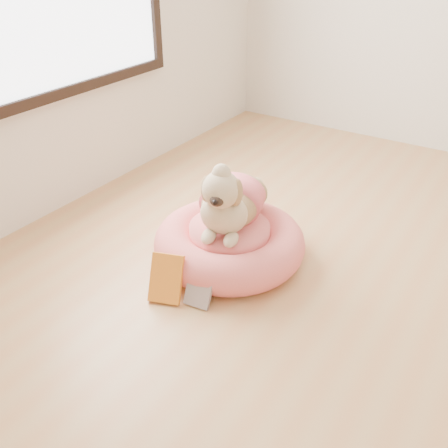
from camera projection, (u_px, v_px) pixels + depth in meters
The scene contains 5 objects.
floor at pixel (385, 346), 2.01m from camera, with size 4.50×4.50×0.00m, color tan.
pet_bed at pixel (229, 243), 2.50m from camera, with size 0.75×0.75×0.19m.
dog at pixel (230, 189), 2.36m from camera, with size 0.37×0.53×0.39m, color brown, non-canonical shape.
book_yellow at pixel (166, 278), 2.23m from camera, with size 0.15×0.03×0.22m, color gold.
book_white at pixel (200, 286), 2.21m from camera, with size 0.12×0.02×0.19m, color white.
Camera 1 is at (0.25, -1.59, 1.46)m, focal length 40.00 mm.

